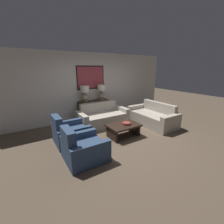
% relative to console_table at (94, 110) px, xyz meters
% --- Properties ---
extents(ground_plane, '(20.00, 20.00, 0.00)m').
position_rel_console_table_xyz_m(ground_plane, '(0.00, -2.12, -0.40)').
color(ground_plane, brown).
extents(back_wall, '(7.54, 0.12, 2.65)m').
position_rel_console_table_xyz_m(back_wall, '(0.00, 0.27, 0.93)').
color(back_wall, beige).
rests_on(back_wall, ground_plane).
extents(console_table, '(1.28, 0.38, 0.80)m').
position_rel_console_table_xyz_m(console_table, '(0.00, 0.00, 0.00)').
color(console_table, '#332319').
rests_on(console_table, ground_plane).
extents(table_lamp_left, '(0.34, 0.34, 0.62)m').
position_rel_console_table_xyz_m(table_lamp_left, '(-0.37, 0.00, 0.80)').
color(table_lamp_left, tan).
rests_on(table_lamp_left, console_table).
extents(table_lamp_right, '(0.34, 0.34, 0.62)m').
position_rel_console_table_xyz_m(table_lamp_right, '(0.37, 0.00, 0.80)').
color(table_lamp_right, tan).
rests_on(table_lamp_right, console_table).
extents(couch_by_back_wall, '(1.86, 0.90, 0.81)m').
position_rel_console_table_xyz_m(couch_by_back_wall, '(0.00, -0.72, -0.12)').
color(couch_by_back_wall, '#ADA393').
rests_on(couch_by_back_wall, ground_plane).
extents(couch_by_side, '(0.90, 1.86, 0.81)m').
position_rel_console_table_xyz_m(couch_by_side, '(1.63, -1.69, -0.12)').
color(couch_by_side, '#ADA393').
rests_on(couch_by_side, ground_plane).
extents(coffee_table, '(0.98, 0.68, 0.39)m').
position_rel_console_table_xyz_m(coffee_table, '(0.06, -1.96, -0.12)').
color(coffee_table, black).
rests_on(coffee_table, ground_plane).
extents(decorative_bowl, '(0.25, 0.25, 0.07)m').
position_rel_console_table_xyz_m(decorative_bowl, '(0.14, -2.00, 0.03)').
color(decorative_bowl, '#93382D').
rests_on(decorative_bowl, coffee_table).
extents(armchair_near_back_wall, '(0.91, 0.88, 0.84)m').
position_rel_console_table_xyz_m(armchair_near_back_wall, '(-1.47, -1.46, -0.13)').
color(armchair_near_back_wall, navy).
rests_on(armchair_near_back_wall, ground_plane).
extents(armchair_near_camera, '(0.91, 0.88, 0.84)m').
position_rel_console_table_xyz_m(armchair_near_camera, '(-1.47, -2.46, -0.13)').
color(armchair_near_camera, navy).
rests_on(armchair_near_camera, ground_plane).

